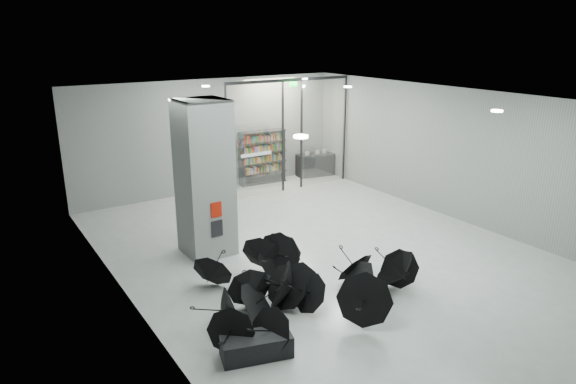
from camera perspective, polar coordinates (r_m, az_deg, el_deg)
room at (r=12.56m, az=4.91°, el=4.80°), size 14.00×14.02×4.01m
column at (r=13.19m, az=-9.23°, el=1.47°), size 1.20×1.20×4.00m
fire_cabinet at (r=12.85m, az=-7.95°, el=-1.95°), size 0.28×0.04×0.38m
info_panel at (r=13.02m, az=-7.86°, el=-4.03°), size 0.30×0.03×0.42m
exit_sign at (r=18.05m, az=0.58°, el=11.84°), size 0.30×0.06×0.15m
glass_partition at (r=18.44m, az=0.20°, el=6.82°), size 5.06×0.08×4.00m
bench at (r=9.59m, az=-3.53°, el=-16.67°), size 1.36×0.86×0.40m
bookshelf at (r=19.52m, az=-2.83°, el=3.87°), size 1.86×0.54×2.02m
shop_counter at (r=20.69m, az=3.04°, el=3.03°), size 1.56×0.85×0.89m
umbrella_cluster at (r=11.22m, az=1.53°, el=-10.56°), size 5.50×4.38×1.30m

